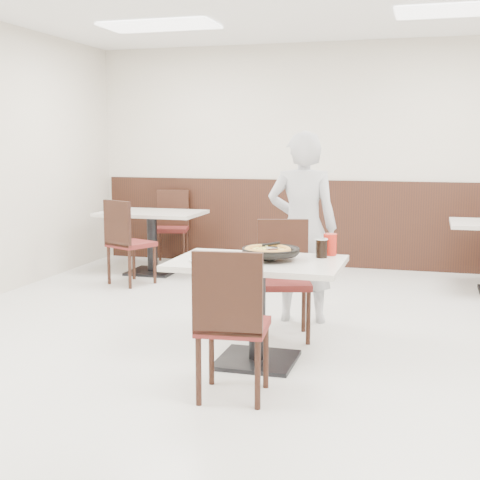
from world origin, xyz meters
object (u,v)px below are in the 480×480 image
(pizza, at_px, (268,252))
(diner_person, at_px, (303,228))
(red_cup, at_px, (330,244))
(bg_chair_left_far, at_px, (171,227))
(chair_near, at_px, (233,323))
(side_plate, at_px, (202,260))
(cola_glass, at_px, (322,249))
(bg_chair_left_near, at_px, (131,242))
(bg_table_left, at_px, (152,242))
(main_table, at_px, (257,312))
(pizza_pan, at_px, (271,254))
(chair_far, at_px, (284,281))

(pizza, height_order, diner_person, diner_person)
(red_cup, xyz_separation_m, bg_chair_left_far, (-2.53, 3.18, -0.35))
(chair_near, bearing_deg, pizza, 79.53)
(side_plate, bearing_deg, cola_glass, 25.99)
(pizza, xyz_separation_m, side_plate, (-0.44, -0.15, -0.05))
(red_cup, bearing_deg, diner_person, 113.15)
(side_plate, relative_size, bg_chair_left_near, 0.20)
(chair_near, height_order, bg_table_left, chair_near)
(main_table, xyz_separation_m, diner_person, (0.10, 1.21, 0.46))
(pizza_pan, bearing_deg, bg_chair_left_near, 133.90)
(red_cup, relative_size, bg_chair_left_far, 0.17)
(cola_glass, height_order, bg_chair_left_far, bg_chair_left_far)
(pizza_pan, relative_size, bg_table_left, 0.31)
(cola_glass, bearing_deg, bg_chair_left_far, 126.97)
(side_plate, relative_size, bg_chair_left_far, 0.20)
(red_cup, height_order, diner_person, diner_person)
(main_table, bearing_deg, cola_glass, 29.09)
(pizza, xyz_separation_m, bg_chair_left_near, (-2.10, 2.22, -0.34))
(side_plate, bearing_deg, bg_chair_left_far, 114.81)
(diner_person, distance_m, bg_chair_left_near, 2.38)
(pizza_pan, distance_m, red_cup, 0.50)
(cola_glass, bearing_deg, main_table, -150.91)
(pizza, bearing_deg, red_cup, 42.51)
(chair_far, relative_size, cola_glass, 7.31)
(bg_table_left, distance_m, bg_chair_left_near, 0.66)
(chair_near, distance_m, pizza, 0.75)
(bg_table_left, xyz_separation_m, bg_chair_left_far, (-0.02, 0.67, 0.10))
(diner_person, bearing_deg, bg_chair_left_near, -32.01)
(chair_far, relative_size, bg_chair_left_near, 1.00)
(main_table, distance_m, cola_glass, 0.65)
(main_table, bearing_deg, diner_person, 85.44)
(main_table, height_order, diner_person, diner_person)
(pizza_pan, height_order, bg_chair_left_far, bg_chair_left_far)
(bg_table_left, bearing_deg, pizza, -53.49)
(chair_far, height_order, red_cup, chair_far)
(chair_far, bearing_deg, diner_person, -110.34)
(pizza_pan, xyz_separation_m, bg_chair_left_near, (-2.11, 2.20, -0.32))
(pizza_pan, bearing_deg, cola_glass, 31.73)
(main_table, xyz_separation_m, pizza, (0.07, 0.00, 0.44))
(red_cup, relative_size, diner_person, 0.10)
(pizza_pan, bearing_deg, main_table, -161.80)
(pizza, height_order, red_cup, red_cup)
(main_table, relative_size, bg_chair_left_far, 1.26)
(diner_person, bearing_deg, bg_chair_left_far, -53.53)
(diner_person, height_order, bg_table_left, diner_person)
(chair_far, distance_m, pizza_pan, 0.70)
(bg_table_left, relative_size, bg_chair_left_far, 1.26)
(chair_far, bearing_deg, main_table, 68.77)
(pizza, relative_size, side_plate, 1.76)
(pizza, distance_m, bg_chair_left_far, 4.15)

